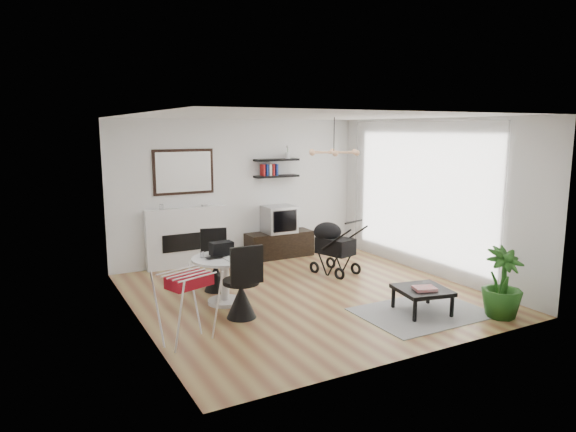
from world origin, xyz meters
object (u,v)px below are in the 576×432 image
dining_table (225,273)px  potted_plant (502,283)px  tv_console (279,244)px  crt_tv (279,219)px  fireplace (187,230)px  coffee_table (422,291)px  drying_rack (188,306)px  stroller (333,249)px

dining_table → potted_plant: bearing=-36.6°
tv_console → crt_tv: bearing=-163.0°
fireplace → coffee_table: bearing=-61.5°
tv_console → drying_rack: size_ratio=1.53×
crt_tv → stroller: size_ratio=0.60×
tv_console → dining_table: size_ratio=1.42×
stroller → crt_tv: bearing=85.5°
tv_console → crt_tv: size_ratio=2.22×
crt_tv → coffee_table: (0.30, -3.73, -0.45)m
crt_tv → potted_plant: size_ratio=0.63×
tv_console → stroller: stroller is taller
crt_tv → stroller: crt_tv is taller
dining_table → potted_plant: (3.08, -2.29, 0.02)m
fireplace → dining_table: size_ratio=2.29×
crt_tv → dining_table: 2.86m
potted_plant → stroller: bearing=105.6°
dining_table → drying_rack: 1.44m
crt_tv → potted_plant: crt_tv is taller
tv_console → crt_tv: (-0.01, -0.00, 0.51)m
stroller → coffee_table: stroller is taller
fireplace → stroller: bearing=-37.2°
drying_rack → potted_plant: (3.99, -1.17, 0.02)m
fireplace → drying_rack: 3.52m
crt_tv → drying_rack: crt_tv is taller
drying_rack → coffee_table: 3.21m
crt_tv → tv_console: bearing=17.0°
tv_console → stroller: 1.50m
stroller → potted_plant: bearing=-91.3°
crt_tv → drying_rack: (-2.86, -3.19, -0.31)m
stroller → potted_plant: (0.81, -2.90, 0.05)m
fireplace → coffee_table: fireplace is taller
fireplace → crt_tv: 1.83m
crt_tv → coffee_table: crt_tv is taller
fireplace → potted_plant: 5.41m
crt_tv → coffee_table: bearing=-85.4°
tv_console → coffee_table: 3.75m
tv_console → coffee_table: bearing=-85.6°
fireplace → coffee_table: size_ratio=2.78×
stroller → coffee_table: 2.28m
stroller → drying_rack: bearing=-168.3°
potted_plant → drying_rack: bearing=163.6°
fireplace → potted_plant: size_ratio=2.26×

